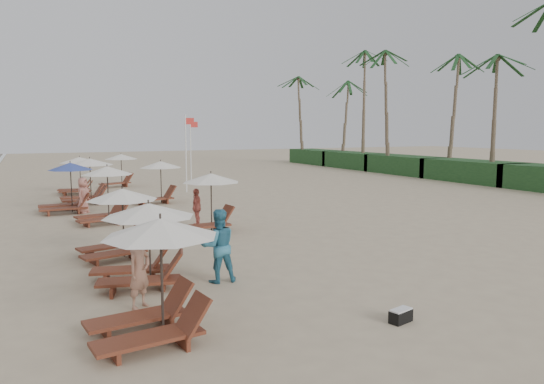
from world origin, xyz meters
name	(u,v)px	position (x,y,z in m)	size (l,w,h in m)	color
ground	(324,256)	(0.00, 0.00, 0.00)	(160.00, 160.00, 0.00)	tan
shrub_hedge	(473,171)	(22.00, 14.50, 0.80)	(3.20, 53.00, 1.60)	#193D1C
palm_row	(468,48)	(21.91, 15.40, 9.91)	(7.00, 52.00, 12.30)	brown
lounger_station_0	(149,282)	(-6.28, -4.01, 1.10)	(2.55, 2.16, 2.28)	brown
lounger_station_1	(140,244)	(-5.74, -0.50, 1.05)	(2.68, 2.35, 2.06)	brown
lounger_station_2	(116,223)	(-5.85, 2.61, 1.05)	(2.52, 2.16, 2.11)	brown
lounger_station_3	(102,196)	(-5.41, 8.79, 1.15)	(2.48, 2.12, 2.38)	brown
lounger_station_4	(65,191)	(-6.63, 12.47, 1.01)	(2.57, 2.03, 2.35)	brown
lounger_station_5	(85,182)	(-5.45, 15.15, 1.14)	(2.82, 2.44, 2.38)	brown
lounger_station_6	(77,174)	(-5.48, 19.52, 1.22)	(2.57, 2.34, 2.25)	brown
inland_station_0	(206,199)	(-2.12, 5.12, 1.27)	(2.88, 2.24, 2.22)	brown
inland_station_1	(157,179)	(-2.00, 13.56, 1.32)	(2.79, 2.24, 2.22)	brown
inland_station_2	(118,167)	(-2.55, 22.60, 1.33)	(2.80, 2.24, 2.22)	brown
beachgoer_near	(139,271)	(-6.11, -2.22, 0.83)	(0.60, 0.40, 1.65)	#9E6D56
beachgoer_mid_a	(218,246)	(-3.90, -1.15, 0.95)	(0.92, 0.72, 1.89)	teal
beachgoer_far_a	(197,207)	(-2.09, 6.42, 0.77)	(0.90, 0.38, 1.54)	#B75649
beachgoer_far_b	(83,195)	(-5.88, 11.92, 0.84)	(0.82, 0.54, 1.68)	tan
duffel_bag	(401,315)	(-1.52, -5.38, 0.14)	(0.55, 0.37, 0.28)	black
flag_pole_near	(186,150)	(0.81, 17.61, 2.66)	(0.60, 0.08, 4.82)	silver
flag_pole_far	(191,148)	(2.52, 22.27, 2.58)	(0.59, 0.08, 4.65)	silver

